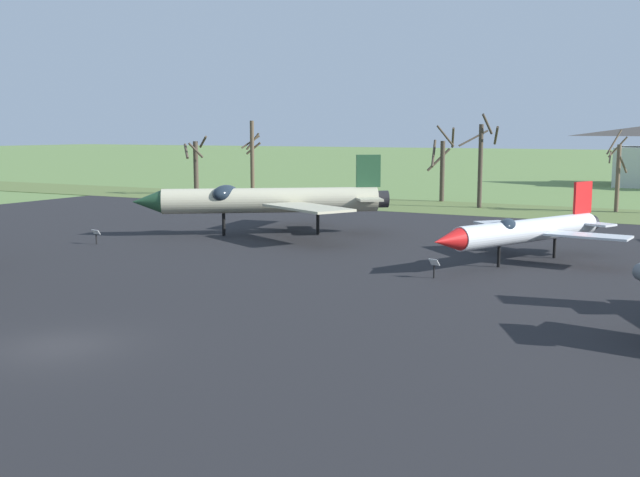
% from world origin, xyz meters
% --- Properties ---
extents(ground_plane, '(600.00, 600.00, 0.00)m').
position_xyz_m(ground_plane, '(0.00, 0.00, 0.00)').
color(ground_plane, '#607F42').
extents(asphalt_apron, '(86.96, 56.17, 0.05)m').
position_xyz_m(asphalt_apron, '(0.00, 16.85, 0.03)').
color(asphalt_apron, black).
rests_on(asphalt_apron, ground).
extents(grass_verge_strip, '(146.96, 12.00, 0.06)m').
position_xyz_m(grass_verge_strip, '(0.00, 50.94, 0.03)').
color(grass_verge_strip, '#586B36').
rests_on(grass_verge_strip, ground).
extents(jet_fighter_front_right, '(15.62, 13.94, 5.53)m').
position_xyz_m(jet_fighter_front_right, '(-8.59, 26.63, 2.48)').
color(jet_fighter_front_right, '#B7B293').
rests_on(jet_fighter_front_right, ground).
extents(info_placard_front_right, '(0.64, 0.28, 0.98)m').
position_xyz_m(info_placard_front_right, '(-15.76, 17.78, 0.63)').
color(info_placard_front_right, black).
rests_on(info_placard_front_right, ground).
extents(jet_fighter_rear_right, '(9.32, 12.56, 4.26)m').
position_xyz_m(jet_fighter_rear_right, '(9.74, 23.55, 1.84)').
color(jet_fighter_rear_right, silver).
rests_on(jet_fighter_rear_right, ground).
extents(info_placard_rear_right, '(0.55, 0.39, 1.01)m').
position_xyz_m(info_placard_rear_right, '(6.93, 17.17, 0.63)').
color(info_placard_rear_right, black).
rests_on(info_placard_rear_right, ground).
extents(bare_tree_far_left, '(3.01, 3.02, 6.66)m').
position_xyz_m(bare_tree_far_left, '(-33.45, 51.20, 3.50)').
color(bare_tree_far_left, '#42382D').
rests_on(bare_tree_far_left, ground).
extents(bare_tree_left_of_center, '(2.07, 1.76, 8.29)m').
position_xyz_m(bare_tree_left_of_center, '(-27.51, 53.68, 4.40)').
color(bare_tree_left_of_center, brown).
rests_on(bare_tree_left_of_center, ground).
extents(bare_tree_center, '(3.19, 3.12, 7.75)m').
position_xyz_m(bare_tree_center, '(-6.57, 56.73, 3.83)').
color(bare_tree_center, '#42382D').
rests_on(bare_tree_center, ground).
extents(bare_tree_right_of_center, '(4.06, 3.19, 8.74)m').
position_xyz_m(bare_tree_right_of_center, '(-1.14, 52.24, 4.56)').
color(bare_tree_right_of_center, '#42382D').
rests_on(bare_tree_right_of_center, ground).
extents(bare_tree_far_right, '(1.88, 1.93, 7.28)m').
position_xyz_m(bare_tree_far_right, '(10.51, 54.29, 3.48)').
color(bare_tree_far_right, brown).
rests_on(bare_tree_far_right, ground).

